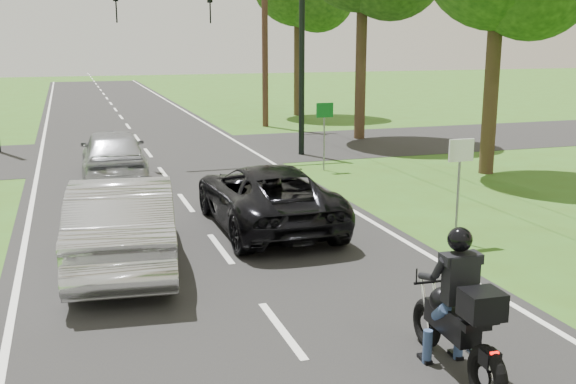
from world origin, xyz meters
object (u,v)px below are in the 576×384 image
(silver_suv, at_px, (114,154))
(traffic_signal, at_px, (250,36))
(utility_pole_far, at_px, (265,16))
(dark_suv, at_px, (266,196))
(sign_green, at_px, (325,120))
(motorcycle_rider, at_px, (459,318))
(silver_sedan, at_px, (123,221))
(sign_white, at_px, (460,165))

(silver_suv, height_order, traffic_signal, traffic_signal)
(silver_suv, height_order, utility_pole_far, utility_pole_far)
(dark_suv, distance_m, silver_suv, 6.83)
(dark_suv, height_order, sign_green, sign_green)
(motorcycle_rider, relative_size, silver_suv, 0.49)
(traffic_signal, bearing_deg, silver_suv, -152.45)
(silver_sedan, height_order, sign_white, sign_white)
(silver_sedan, relative_size, utility_pole_far, 0.50)
(silver_suv, relative_size, sign_white, 2.13)
(silver_sedan, bearing_deg, sign_green, -126.53)
(silver_sedan, xyz_separation_m, sign_green, (6.77, 7.38, 0.77))
(motorcycle_rider, relative_size, traffic_signal, 0.35)
(sign_white, bearing_deg, utility_pole_far, 85.49)
(sign_white, distance_m, sign_green, 8.00)
(traffic_signal, bearing_deg, utility_pole_far, 70.32)
(sign_white, bearing_deg, silver_suv, 126.06)
(utility_pole_far, distance_m, sign_white, 19.39)
(sign_green, bearing_deg, dark_suv, -121.99)
(silver_suv, bearing_deg, motorcycle_rider, 105.08)
(motorcycle_rider, height_order, silver_sedan, motorcycle_rider)
(utility_pole_far, bearing_deg, motorcycle_rider, -100.74)
(motorcycle_rider, bearing_deg, traffic_signal, 87.05)
(traffic_signal, distance_m, utility_pole_far, 8.55)
(silver_suv, bearing_deg, sign_white, 127.88)
(sign_white, bearing_deg, dark_suv, 146.08)
(motorcycle_rider, distance_m, sign_white, 5.81)
(dark_suv, relative_size, silver_sedan, 1.01)
(sign_white, bearing_deg, sign_green, 88.57)
(utility_pole_far, xyz_separation_m, sign_green, (-1.30, -11.02, -3.49))
(motorcycle_rider, xyz_separation_m, silver_suv, (-3.16, 13.39, 0.03))
(silver_sedan, height_order, silver_suv, silver_sedan)
(motorcycle_rider, height_order, utility_pole_far, utility_pole_far)
(dark_suv, distance_m, silver_sedan, 3.59)
(utility_pole_far, bearing_deg, dark_suv, -106.24)
(utility_pole_far, bearing_deg, silver_sedan, -113.68)
(traffic_signal, bearing_deg, sign_white, -82.95)
(utility_pole_far, relative_size, sign_green, 4.71)
(dark_suv, relative_size, sign_white, 2.36)
(motorcycle_rider, distance_m, silver_suv, 13.75)
(silver_suv, distance_m, sign_white, 10.55)
(silver_suv, bearing_deg, silver_sedan, 89.06)
(dark_suv, bearing_deg, silver_suv, -65.65)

